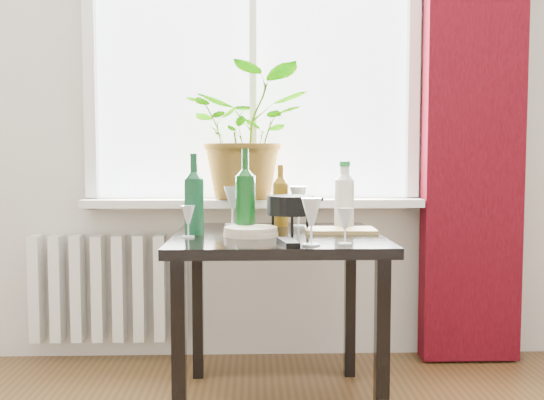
{
  "coord_description": "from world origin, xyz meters",
  "views": [
    {
      "loc": [
        0.0,
        -0.94,
        1.06
      ],
      "look_at": [
        0.08,
        1.55,
        0.88
      ],
      "focal_mm": 40.0,
      "sensor_mm": 36.0,
      "label": 1
    }
  ],
  "objects_px": {
    "radiator": "(109,288)",
    "potted_plant": "(248,133)",
    "wine_bottle_right": "(245,190)",
    "wineglass_back_left": "(232,205)",
    "table": "(277,256)",
    "cleaning_bottle": "(344,194)",
    "cutting_board": "(340,230)",
    "plate_stack": "(251,231)",
    "wineglass_far_right": "(345,226)",
    "wineglass_back_center": "(298,206)",
    "wine_bottle_left": "(194,193)",
    "fondue_pot": "(291,214)",
    "tv_remote": "(288,242)",
    "wineglass_front_left": "(188,221)",
    "bottle_amber": "(281,195)",
    "wineglass_front_right": "(311,221)"
  },
  "relations": [
    {
      "from": "wineglass_far_right",
      "to": "tv_remote",
      "type": "xyz_separation_m",
      "value": [
        -0.21,
        -0.0,
        -0.06
      ]
    },
    {
      "from": "table",
      "to": "tv_remote",
      "type": "relative_size",
      "value": 4.91
    },
    {
      "from": "wineglass_back_left",
      "to": "wineglass_front_left",
      "type": "relative_size",
      "value": 1.45
    },
    {
      "from": "wine_bottle_left",
      "to": "wineglass_front_left",
      "type": "distance_m",
      "value": 0.14
    },
    {
      "from": "wine_bottle_left",
      "to": "plate_stack",
      "type": "relative_size",
      "value": 1.52
    },
    {
      "from": "wineglass_far_right",
      "to": "cutting_board",
      "type": "height_order",
      "value": "wineglass_far_right"
    },
    {
      "from": "wine_bottle_right",
      "to": "plate_stack",
      "type": "relative_size",
      "value": 1.62
    },
    {
      "from": "fondue_pot",
      "to": "wineglass_far_right",
      "type": "bearing_deg",
      "value": -88.28
    },
    {
      "from": "bottle_amber",
      "to": "cleaning_bottle",
      "type": "height_order",
      "value": "cleaning_bottle"
    },
    {
      "from": "potted_plant",
      "to": "wineglass_front_left",
      "type": "distance_m",
      "value": 0.83
    },
    {
      "from": "wineglass_front_right",
      "to": "wineglass_back_center",
      "type": "relative_size",
      "value": 0.92
    },
    {
      "from": "wine_bottle_right",
      "to": "wineglass_back_center",
      "type": "height_order",
      "value": "wine_bottle_right"
    },
    {
      "from": "potted_plant",
      "to": "plate_stack",
      "type": "height_order",
      "value": "potted_plant"
    },
    {
      "from": "cleaning_bottle",
      "to": "wineglass_far_right",
      "type": "relative_size",
      "value": 2.25
    },
    {
      "from": "wine_bottle_right",
      "to": "wineglass_back_left",
      "type": "height_order",
      "value": "wine_bottle_right"
    },
    {
      "from": "bottle_amber",
      "to": "cutting_board",
      "type": "relative_size",
      "value": 0.99
    },
    {
      "from": "wineglass_back_center",
      "to": "fondue_pot",
      "type": "relative_size",
      "value": 0.82
    },
    {
      "from": "wine_bottle_right",
      "to": "plate_stack",
      "type": "bearing_deg",
      "value": -76.33
    },
    {
      "from": "cleaning_bottle",
      "to": "wineglass_far_right",
      "type": "xyz_separation_m",
      "value": [
        -0.07,
        -0.5,
        -0.08
      ]
    },
    {
      "from": "bottle_amber",
      "to": "fondue_pot",
      "type": "bearing_deg",
      "value": -82.41
    },
    {
      "from": "wineglass_far_right",
      "to": "plate_stack",
      "type": "bearing_deg",
      "value": 143.55
    },
    {
      "from": "tv_remote",
      "to": "wineglass_front_left",
      "type": "bearing_deg",
      "value": 141.98
    },
    {
      "from": "potted_plant",
      "to": "table",
      "type": "bearing_deg",
      "value": -78.1
    },
    {
      "from": "wineglass_far_right",
      "to": "plate_stack",
      "type": "distance_m",
      "value": 0.43
    },
    {
      "from": "wineglass_back_left",
      "to": "cleaning_bottle",
      "type": "bearing_deg",
      "value": -16.69
    },
    {
      "from": "potted_plant",
      "to": "wine_bottle_right",
      "type": "distance_m",
      "value": 0.62
    },
    {
      "from": "table",
      "to": "cutting_board",
      "type": "bearing_deg",
      "value": 9.89
    },
    {
      "from": "wineglass_front_right",
      "to": "potted_plant",
      "type": "bearing_deg",
      "value": 104.18
    },
    {
      "from": "table",
      "to": "wineglass_front_right",
      "type": "bearing_deg",
      "value": -71.93
    },
    {
      "from": "wine_bottle_right",
      "to": "wineglass_back_left",
      "type": "distance_m",
      "value": 0.32
    },
    {
      "from": "wine_bottle_right",
      "to": "cleaning_bottle",
      "type": "xyz_separation_m",
      "value": [
        0.44,
        0.15,
        -0.03
      ]
    },
    {
      "from": "wineglass_back_left",
      "to": "wineglass_back_center",
      "type": "bearing_deg",
      "value": -12.43
    },
    {
      "from": "wine_bottle_right",
      "to": "wineglass_front_left",
      "type": "distance_m",
      "value": 0.29
    },
    {
      "from": "plate_stack",
      "to": "wine_bottle_left",
      "type": "bearing_deg",
      "value": 168.01
    },
    {
      "from": "radiator",
      "to": "wineglass_back_left",
      "type": "height_order",
      "value": "wineglass_back_left"
    },
    {
      "from": "radiator",
      "to": "potted_plant",
      "type": "relative_size",
      "value": 1.2
    },
    {
      "from": "plate_stack",
      "to": "tv_remote",
      "type": "xyz_separation_m",
      "value": [
        0.14,
        -0.26,
        -0.01
      ]
    },
    {
      "from": "cutting_board",
      "to": "plate_stack",
      "type": "bearing_deg",
      "value": -163.67
    },
    {
      "from": "radiator",
      "to": "cleaning_bottle",
      "type": "bearing_deg",
      "value": -21.31
    },
    {
      "from": "wineglass_far_right",
      "to": "wineglass_back_left",
      "type": "relative_size",
      "value": 0.73
    },
    {
      "from": "potted_plant",
      "to": "cleaning_bottle",
      "type": "relative_size",
      "value": 2.18
    },
    {
      "from": "wine_bottle_right",
      "to": "cleaning_bottle",
      "type": "bearing_deg",
      "value": 18.77
    },
    {
      "from": "radiator",
      "to": "cleaning_bottle",
      "type": "xyz_separation_m",
      "value": [
        1.16,
        -0.45,
        0.51
      ]
    },
    {
      "from": "wineglass_back_center",
      "to": "table",
      "type": "bearing_deg",
      "value": -112.19
    },
    {
      "from": "wineglass_front_right",
      "to": "plate_stack",
      "type": "relative_size",
      "value": 0.79
    },
    {
      "from": "cleaning_bottle",
      "to": "tv_remote",
      "type": "height_order",
      "value": "cleaning_bottle"
    },
    {
      "from": "wine_bottle_right",
      "to": "wineglass_back_left",
      "type": "relative_size",
      "value": 1.93
    },
    {
      "from": "wineglass_back_left",
      "to": "cutting_board",
      "type": "height_order",
      "value": "wineglass_back_left"
    },
    {
      "from": "radiator",
      "to": "wineglass_far_right",
      "type": "distance_m",
      "value": 1.5
    },
    {
      "from": "wine_bottle_left",
      "to": "fondue_pot",
      "type": "distance_m",
      "value": 0.41
    }
  ]
}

